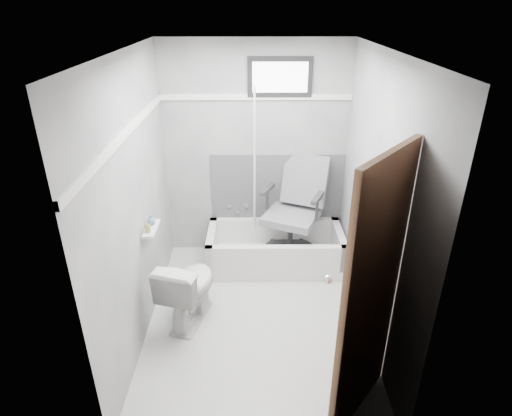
{
  "coord_description": "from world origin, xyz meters",
  "views": [
    {
      "loc": [
        -0.03,
        -3.18,
        2.73
      ],
      "look_at": [
        0.0,
        0.35,
        1.0
      ],
      "focal_mm": 30.0,
      "sensor_mm": 36.0,
      "label": 1
    }
  ],
  "objects_px": {
    "soap_bottle_a": "(147,227)",
    "soap_bottle_b": "(151,220)",
    "toilet": "(189,289)",
    "office_chair": "(291,210)",
    "bathtub": "(275,248)",
    "door": "(427,331)"
  },
  "relations": [
    {
      "from": "door",
      "to": "soap_bottle_a",
      "type": "bearing_deg",
      "value": 145.02
    },
    {
      "from": "soap_bottle_b",
      "to": "soap_bottle_a",
      "type": "bearing_deg",
      "value": -90.0
    },
    {
      "from": "office_chair",
      "to": "toilet",
      "type": "xyz_separation_m",
      "value": [
        -1.01,
        -0.94,
        -0.33
      ]
    },
    {
      "from": "bathtub",
      "to": "soap_bottle_a",
      "type": "xyz_separation_m",
      "value": [
        -1.16,
        -0.87,
        0.76
      ]
    },
    {
      "from": "office_chair",
      "to": "door",
      "type": "height_order",
      "value": "door"
    },
    {
      "from": "bathtub",
      "to": "soap_bottle_b",
      "type": "bearing_deg",
      "value": -147.91
    },
    {
      "from": "bathtub",
      "to": "door",
      "type": "bearing_deg",
      "value": -71.0
    },
    {
      "from": "bathtub",
      "to": "office_chair",
      "type": "distance_m",
      "value": 0.5
    },
    {
      "from": "office_chair",
      "to": "soap_bottle_b",
      "type": "height_order",
      "value": "office_chair"
    },
    {
      "from": "door",
      "to": "soap_bottle_a",
      "type": "relative_size",
      "value": 20.92
    },
    {
      "from": "toilet",
      "to": "soap_bottle_b",
      "type": "relative_size",
      "value": 7.19
    },
    {
      "from": "bathtub",
      "to": "office_chair",
      "type": "relative_size",
      "value": 1.35
    },
    {
      "from": "soap_bottle_a",
      "to": "soap_bottle_b",
      "type": "height_order",
      "value": "soap_bottle_a"
    },
    {
      "from": "office_chair",
      "to": "soap_bottle_b",
      "type": "bearing_deg",
      "value": -126.29
    },
    {
      "from": "bathtub",
      "to": "soap_bottle_a",
      "type": "relative_size",
      "value": 15.69
    },
    {
      "from": "bathtub",
      "to": "soap_bottle_b",
      "type": "distance_m",
      "value": 1.56
    },
    {
      "from": "office_chair",
      "to": "soap_bottle_b",
      "type": "xyz_separation_m",
      "value": [
        -1.33,
        -0.76,
        0.28
      ]
    },
    {
      "from": "soap_bottle_b",
      "to": "office_chair",
      "type": "bearing_deg",
      "value": 29.69
    },
    {
      "from": "door",
      "to": "soap_bottle_b",
      "type": "xyz_separation_m",
      "value": [
        -1.92,
        1.48,
        -0.04
      ]
    },
    {
      "from": "door",
      "to": "soap_bottle_a",
      "type": "distance_m",
      "value": 2.34
    },
    {
      "from": "toilet",
      "to": "door",
      "type": "height_order",
      "value": "door"
    },
    {
      "from": "office_chair",
      "to": "soap_bottle_a",
      "type": "xyz_separation_m",
      "value": [
        -1.33,
        -0.9,
        0.29
      ]
    }
  ]
}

